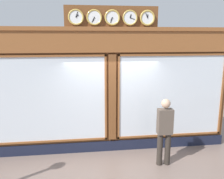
# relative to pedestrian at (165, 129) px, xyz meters

# --- Properties ---
(shop_facade) EXTENTS (6.68, 0.42, 3.89)m
(shop_facade) POSITION_rel_pedestrian_xyz_m (1.17, -1.07, 0.79)
(shop_facade) COLOR brown
(shop_facade) RESTS_ON ground_plane
(pedestrian) EXTENTS (0.37, 0.23, 1.69)m
(pedestrian) POSITION_rel_pedestrian_xyz_m (0.00, 0.00, 0.00)
(pedestrian) COLOR #312A24
(pedestrian) RESTS_ON ground_plane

